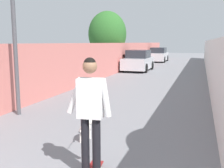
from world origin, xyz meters
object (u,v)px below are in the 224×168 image
(car_far, at_px, (158,55))
(dog, at_px, (86,128))
(tree_left_near, at_px, (107,34))
(lamp_post, at_px, (13,11))
(car_near, at_px, (138,61))
(person_skateboarder, at_px, (90,106))

(car_far, bearing_deg, dog, -175.02)
(tree_left_near, relative_size, car_far, 1.06)
(lamp_post, relative_size, car_far, 1.02)
(lamp_post, bearing_deg, car_near, -2.62)
(person_skateboarder, bearing_deg, lamp_post, 51.85)
(lamp_post, xyz_separation_m, person_skateboarder, (-2.70, -3.44, -1.82))
(dog, relative_size, car_near, 0.44)
(dog, bearing_deg, person_skateboarder, -153.10)
(person_skateboarder, height_order, car_near, person_skateboarder)
(tree_left_near, xyz_separation_m, lamp_post, (-13.47, -1.97, 0.22))
(tree_left_near, xyz_separation_m, car_far, (9.49, -2.57, -2.02))
(dog, distance_m, car_near, 14.55)
(car_far, bearing_deg, tree_left_near, 164.85)
(lamp_post, distance_m, car_near, 13.32)
(person_skateboarder, bearing_deg, dog, 26.90)
(person_skateboarder, xyz_separation_m, dog, (1.43, 0.72, -0.87))
(lamp_post, xyz_separation_m, car_near, (13.11, -0.60, -2.25))
(person_skateboarder, distance_m, dog, 1.82)
(car_near, relative_size, car_far, 0.93)
(tree_left_near, bearing_deg, person_skateboarder, -161.51)
(tree_left_near, height_order, dog, tree_left_near)
(lamp_post, relative_size, person_skateboarder, 2.41)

